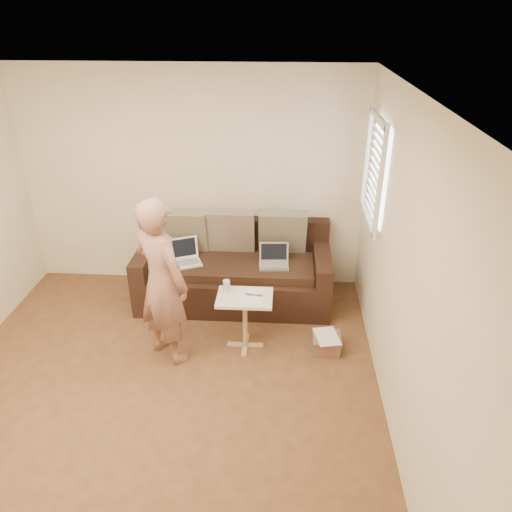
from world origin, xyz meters
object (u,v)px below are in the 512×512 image
Objects in this scene: laptop_white at (185,264)px; person at (162,282)px; laptop_silver at (274,267)px; drinking_glass at (227,286)px; sofa at (234,268)px; striped_box at (326,343)px; side_table at (245,322)px.

person reaches higher than laptop_white.
drinking_glass is (-0.45, -0.68, 0.14)m from laptop_silver.
sofa reaches higher than drinking_glass.
laptop_silver is at bearing 125.31° from striped_box.
person reaches higher than laptop_silver.
striped_box is (1.57, -0.79, -0.43)m from laptop_white.
drinking_glass is (0.57, 0.26, -0.18)m from person.
sofa is at bearing 102.62° from side_table.
laptop_silver is 0.20× the size of person.
laptop_silver is 0.90× the size of laptop_white.
laptop_white is 3.06× the size of drinking_glass.
sofa is 1.27m from person.
laptop_silver is 1.17× the size of striped_box.
laptop_silver is at bearing -23.29° from laptop_white.
laptop_white is at bearing 129.51° from drinking_glass.
striped_box is at bearing -49.89° from laptop_white.
laptop_silver is (0.46, -0.12, 0.10)m from sofa.
side_table is (0.20, -0.89, -0.13)m from sofa.
sofa is 0.57m from laptop_white.
sofa is at bearing 90.94° from drinking_glass.
side_table is (0.75, -0.77, -0.22)m from laptop_white.
laptop_white reaches higher than side_table.
striped_box is (0.83, -0.03, -0.21)m from side_table.
sofa is 0.92m from side_table.
laptop_silver reaches higher than striped_box.
person reaches higher than side_table.
side_table is (-0.27, -0.76, -0.22)m from laptop_silver.
laptop_white is 0.89m from drinking_glass.
striped_box is at bearing -1.88° from side_table.
side_table is 2.13× the size of striped_box.
laptop_white is 0.61× the size of side_table.
laptop_silver is at bearing 70.78° from side_table.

